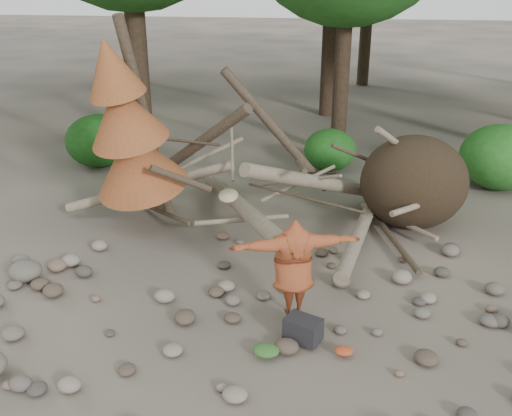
# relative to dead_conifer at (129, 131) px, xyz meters

# --- Properties ---
(ground) EXTENTS (120.00, 120.00, 0.00)m
(ground) POSITION_rel_dead_conifer_xyz_m (3.12, -3.37, -2.11)
(ground) COLOR #514C44
(ground) RESTS_ON ground
(deadfall_pile) EXTENTS (8.55, 5.24, 3.30)m
(deadfall_pile) POSITION_rel_dead_conifer_xyz_m (5.13, 0.87, -1.16)
(deadfall_pile) COLOR #332619
(deadfall_pile) RESTS_ON ground
(dead_conifer) EXTENTS (2.06, 2.16, 4.35)m
(dead_conifer) POSITION_rel_dead_conifer_xyz_m (0.00, 0.00, 0.00)
(dead_conifer) COLOR #4C3F30
(dead_conifer) RESTS_ON ground
(bush_left) EXTENTS (1.80, 1.80, 1.44)m
(bush_left) POSITION_rel_dead_conifer_xyz_m (-2.38, 3.83, -1.39)
(bush_left) COLOR #195015
(bush_left) RESTS_ON ground
(bush_mid) EXTENTS (1.40, 1.40, 1.12)m
(bush_mid) POSITION_rel_dead_conifer_xyz_m (3.92, 4.43, -1.55)
(bush_mid) COLOR #22651D
(bush_mid) RESTS_ON ground
(bush_right) EXTENTS (2.00, 2.00, 1.60)m
(bush_right) POSITION_rel_dead_conifer_xyz_m (8.12, 3.63, -1.31)
(bush_right) COLOR #2B7825
(bush_right) RESTS_ON ground
(frisbee_thrower) EXTENTS (2.10, 1.17, 2.18)m
(frisbee_thrower) POSITION_rel_dead_conifer_xyz_m (3.55, -2.89, -1.23)
(frisbee_thrower) COLOR brown
(frisbee_thrower) RESTS_ON ground
(backpack) EXTENTS (0.61, 0.52, 0.34)m
(backpack) POSITION_rel_dead_conifer_xyz_m (3.76, -3.53, -1.94)
(backpack) COLOR black
(backpack) RESTS_ON ground
(cloth_green) EXTENTS (0.38, 0.31, 0.14)m
(cloth_green) POSITION_rel_dead_conifer_xyz_m (3.27, -3.96, -2.04)
(cloth_green) COLOR #316327
(cloth_green) RESTS_ON ground
(cloth_orange) EXTENTS (0.27, 0.22, 0.10)m
(cloth_orange) POSITION_rel_dead_conifer_xyz_m (4.36, -3.78, -2.06)
(cloth_orange) COLOR #AF421E
(cloth_orange) RESTS_ON ground
(boulder_mid_left) EXTENTS (0.59, 0.53, 0.36)m
(boulder_mid_left) POSITION_rel_dead_conifer_xyz_m (-1.20, -2.40, -1.93)
(boulder_mid_left) COLOR #665F56
(boulder_mid_left) RESTS_ON ground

